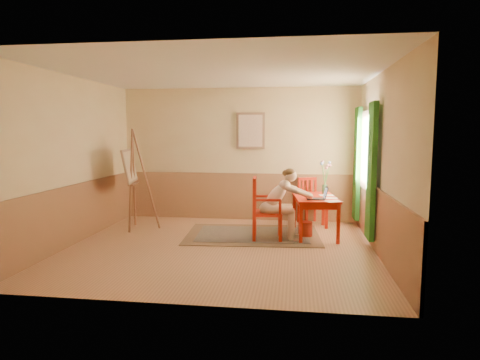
# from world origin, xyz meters

# --- Properties ---
(room) EXTENTS (5.04, 4.54, 2.84)m
(room) POSITION_xyz_m (0.00, 0.00, 1.40)
(room) COLOR tan
(room) RESTS_ON ground
(wainscot) EXTENTS (5.00, 4.50, 1.00)m
(wainscot) POSITION_xyz_m (0.00, 0.80, 0.50)
(wainscot) COLOR #AB7853
(wainscot) RESTS_ON room
(window) EXTENTS (0.12, 2.01, 2.20)m
(window) POSITION_xyz_m (2.42, 1.10, 1.35)
(window) COLOR white
(window) RESTS_ON room
(wall_portrait) EXTENTS (0.60, 0.05, 0.76)m
(wall_portrait) POSITION_xyz_m (0.25, 2.20, 1.90)
(wall_portrait) COLOR #8F6A4E
(wall_portrait) RESTS_ON room
(rug) EXTENTS (2.51, 1.77, 0.02)m
(rug) POSITION_xyz_m (0.44, 0.89, 0.01)
(rug) COLOR #8C7251
(rug) RESTS_ON room
(table) EXTENTS (0.84, 1.27, 0.72)m
(table) POSITION_xyz_m (1.55, 1.00, 0.63)
(table) COLOR red
(table) RESTS_ON room
(chair_left) EXTENTS (0.54, 0.52, 1.09)m
(chair_left) POSITION_xyz_m (0.67, 0.62, 0.55)
(chair_left) COLOR red
(chair_left) RESTS_ON room
(chair_back) EXTENTS (0.55, 0.56, 0.94)m
(chair_back) POSITION_xyz_m (1.50, 2.02, 0.47)
(chair_back) COLOR red
(chair_back) RESTS_ON room
(figure) EXTENTS (0.94, 0.42, 1.25)m
(figure) POSITION_xyz_m (0.95, 0.63, 0.69)
(figure) COLOR beige
(figure) RESTS_ON room
(laptop) EXTENTS (0.37, 0.24, 0.22)m
(laptop) POSITION_xyz_m (1.60, 0.69, 0.76)
(laptop) COLOR #1E2338
(laptop) RESTS_ON table
(papers) EXTENTS (0.79, 1.03, 0.00)m
(papers) POSITION_xyz_m (1.69, 0.93, 0.72)
(papers) COLOR white
(papers) RESTS_ON table
(vase) EXTENTS (0.23, 0.31, 0.63)m
(vase) POSITION_xyz_m (1.75, 1.40, 1.01)
(vase) COLOR #3F724C
(vase) RESTS_ON table
(wastebasket) EXTENTS (0.33, 0.33, 0.27)m
(wastebasket) POSITION_xyz_m (1.39, 0.91, 0.13)
(wastebasket) COLOR #A32D19
(wastebasket) RESTS_ON room
(easel) EXTENTS (0.72, 0.87, 1.94)m
(easel) POSITION_xyz_m (-1.93, 1.08, 1.15)
(easel) COLOR brown
(easel) RESTS_ON room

